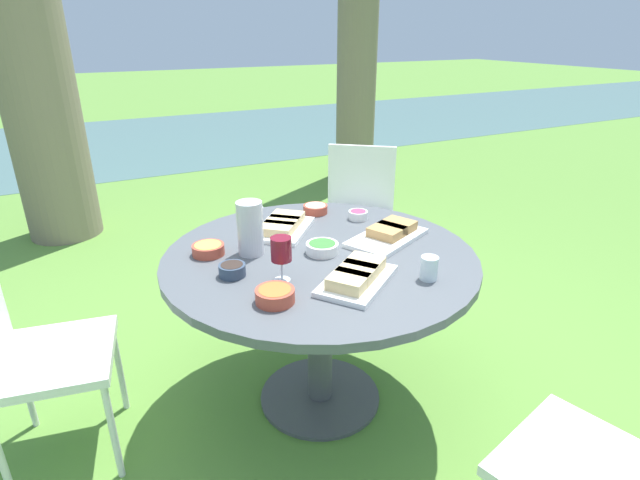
% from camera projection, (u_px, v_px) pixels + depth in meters
% --- Properties ---
extents(ground_plane, '(40.00, 40.00, 0.00)m').
position_uv_depth(ground_plane, '(320.00, 397.00, 2.32)').
color(ground_plane, '#5B8C38').
extents(river_strip, '(40.00, 4.25, 0.01)m').
position_uv_depth(river_strip, '(126.00, 142.00, 7.47)').
color(river_strip, '#4C706B').
rests_on(river_strip, ground_plane).
extents(tree_trunk_main, '(0.43, 0.43, 3.65)m').
position_uv_depth(tree_trunk_main, '(359.00, 2.00, 5.11)').
color(tree_trunk_main, '#7F705B').
rests_on(tree_trunk_main, ground_plane).
extents(dining_table, '(1.28, 1.28, 0.74)m').
position_uv_depth(dining_table, '(320.00, 278.00, 2.08)').
color(dining_table, '#4C4C51').
rests_on(dining_table, ground_plane).
extents(chair_near_left, '(0.61, 0.60, 0.89)m').
position_uv_depth(chair_near_left, '(358.00, 205.00, 3.24)').
color(chair_near_left, silver).
rests_on(chair_near_left, ground_plane).
extents(chair_near_right, '(0.49, 0.51, 0.89)m').
position_uv_depth(chair_near_right, '(25.00, 345.00, 1.81)').
color(chair_near_right, silver).
rests_on(chair_near_right, ground_plane).
extents(chair_far_back, '(0.53, 0.52, 0.89)m').
position_uv_depth(chair_far_back, '(626.00, 471.00, 1.30)').
color(chair_far_back, silver).
rests_on(chair_far_back, ground_plane).
extents(water_pitcher, '(0.11, 0.10, 0.22)m').
position_uv_depth(water_pitcher, '(250.00, 228.00, 1.99)').
color(water_pitcher, silver).
rests_on(water_pitcher, dining_table).
extents(wine_glass, '(0.08, 0.08, 0.17)m').
position_uv_depth(wine_glass, '(281.00, 251.00, 1.77)').
color(wine_glass, silver).
rests_on(wine_glass, dining_table).
extents(platter_bread_main, '(0.43, 0.34, 0.06)m').
position_uv_depth(platter_bread_main, '(389.00, 234.00, 2.17)').
color(platter_bread_main, white).
rests_on(platter_bread_main, dining_table).
extents(platter_charcuterie, '(0.38, 0.35, 0.06)m').
position_uv_depth(platter_charcuterie, '(357.00, 276.00, 1.79)').
color(platter_charcuterie, white).
rests_on(platter_charcuterie, dining_table).
extents(platter_sandwich_side, '(0.38, 0.39, 0.06)m').
position_uv_depth(platter_sandwich_side, '(282.00, 226.00, 2.25)').
color(platter_sandwich_side, white).
rests_on(platter_sandwich_side, dining_table).
extents(bowl_fries, '(0.13, 0.13, 0.04)m').
position_uv_depth(bowl_fries, '(208.00, 249.00, 2.02)').
color(bowl_fries, '#B74733').
rests_on(bowl_fries, dining_table).
extents(bowl_salad, '(0.13, 0.13, 0.04)m').
position_uv_depth(bowl_salad, '(323.00, 248.00, 2.03)').
color(bowl_salad, white).
rests_on(bowl_salad, dining_table).
extents(bowl_olives, '(0.10, 0.10, 0.05)m').
position_uv_depth(bowl_olives, '(232.00, 269.00, 1.84)').
color(bowl_olives, '#334256').
rests_on(bowl_olives, dining_table).
extents(bowl_dip_red, '(0.09, 0.09, 0.04)m').
position_uv_depth(bowl_dip_red, '(358.00, 215.00, 2.39)').
color(bowl_dip_red, white).
rests_on(bowl_dip_red, dining_table).
extents(bowl_dip_cream, '(0.12, 0.12, 0.04)m').
position_uv_depth(bowl_dip_cream, '(315.00, 209.00, 2.47)').
color(bowl_dip_cream, '#B74733').
rests_on(bowl_dip_cream, dining_table).
extents(bowl_roasted_veg, '(0.13, 0.13, 0.05)m').
position_uv_depth(bowl_roasted_veg, '(275.00, 295.00, 1.66)').
color(bowl_roasted_veg, '#B74733').
rests_on(bowl_roasted_veg, dining_table).
extents(cup_water_near, '(0.06, 0.06, 0.09)m').
position_uv_depth(cup_water_near, '(429.00, 268.00, 1.81)').
color(cup_water_near, silver).
rests_on(cup_water_near, dining_table).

